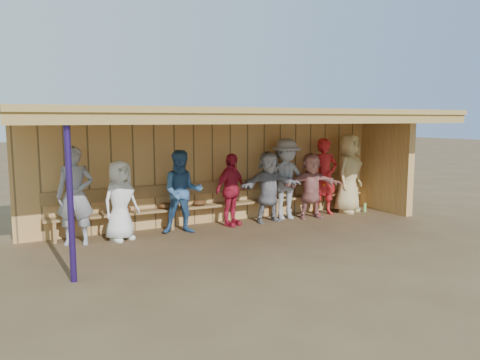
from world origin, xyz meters
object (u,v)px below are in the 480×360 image
Objects in this scene: player_a at (75,196)px; player_e at (286,179)px; player_extra at (269,187)px; player_d at (231,190)px; player_f at (311,186)px; bench at (224,199)px; player_g at (325,177)px; player_h at (349,173)px; player_c at (182,192)px; player_b at (120,201)px.

player_a is 0.98× the size of player_e.
player_e is at bearing 15.52° from player_extra.
player_e is (1.47, 0.07, 0.15)m from player_d.
bench is at bearing 177.53° from player_f.
player_h is (0.69, -0.06, 0.05)m from player_g.
player_a is 2.06m from player_c.
player_h is (6.48, 0.04, 0.06)m from player_a.
player_d is 3.26m from player_h.
player_h is at bearing 19.71° from player_a.
player_g is at bearing -22.83° from player_b.
player_h is at bearing 3.46° from player_extra.
player_c is 3.74m from player_g.
player_b is (0.80, -0.07, -0.15)m from player_a.
player_d reaches higher than player_f.
player_a is 3.29m from bench.
player_h is 2.35m from player_extra.
player_d is at bearing -92.75° from bench.
player_b is 5.68m from player_h.
player_g reaches higher than player_c.
player_e reaches higher than player_a.
player_extra is at bearing -23.76° from player_b.
player_e is at bearing 152.71° from player_h.
player_d is at bearing 178.39° from player_extra.
player_g is (5.79, 0.10, 0.01)m from player_a.
player_e is at bearing 169.52° from player_f.
player_c is at bearing -25.59° from player_b.
player_e reaches higher than player_b.
player_h is at bearing 12.54° from player_e.
player_b is at bearing -164.91° from player_c.
player_e is (2.63, 0.21, 0.09)m from player_c.
player_b is 3.89m from player_e.
player_d reaches higher than bench.
player_f is 2.08m from bench.
player_g is (3.73, 0.19, 0.08)m from player_c.
player_e is 0.62m from player_f.
player_a is at bearing -163.43° from player_e.
player_h reaches higher than player_e.
bench is at bearing 39.28° from player_c.
player_g is at bearing -23.84° from player_d.
player_extra is (4.14, -0.01, -0.11)m from player_a.
player_e is 0.58m from player_extra.
player_e is at bearing -21.99° from player_b.
player_g reaches higher than player_b.
player_e is (4.69, 0.12, 0.02)m from player_a.
player_e is 1.10m from player_g.
player_f is 0.83× the size of player_g.
player_c is 2.08m from player_extra.
player_c is at bearing 156.90° from player_h.
player_h is (5.67, 0.11, 0.21)m from player_b.
player_d is (3.22, 0.05, -0.12)m from player_a.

